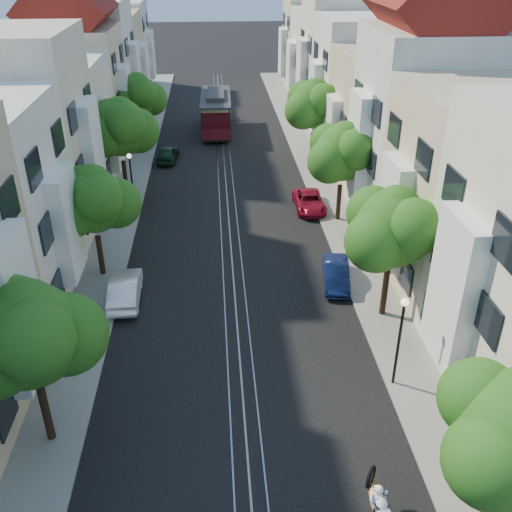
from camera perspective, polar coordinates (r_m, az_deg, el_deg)
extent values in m
plane|color=black|center=(44.85, -3.06, 7.66)|extent=(200.00, 200.00, 0.00)
cube|color=gray|center=(45.53, 6.19, 7.95)|extent=(2.50, 80.00, 0.12)
cube|color=gray|center=(45.28, -12.34, 7.32)|extent=(2.50, 80.00, 0.12)
cube|color=gray|center=(44.84, -3.77, 7.65)|extent=(0.06, 80.00, 0.02)
cube|color=gray|center=(44.84, -3.06, 7.67)|extent=(0.06, 80.00, 0.02)
cube|color=gray|center=(44.86, -2.35, 7.70)|extent=(0.06, 80.00, 0.02)
cube|color=tan|center=(44.85, -3.06, 7.66)|extent=(0.08, 80.00, 0.01)
cube|color=white|center=(23.08, 19.30, -3.15)|extent=(0.90, 3.04, 6.05)
cube|color=beige|center=(30.91, 20.56, 5.69)|extent=(7.00, 8.00, 10.00)
cube|color=white|center=(29.85, 13.62, 4.28)|extent=(0.90, 3.04, 5.50)
cube|color=silver|center=(37.56, 16.12, 11.99)|extent=(7.00, 8.00, 12.00)
cube|color=white|center=(36.72, 10.23, 10.71)|extent=(0.90, 3.04, 6.60)
cube|color=#C6B28C|center=(45.26, 12.58, 13.23)|extent=(7.00, 8.00, 9.00)
cube|color=white|center=(44.53, 7.67, 12.43)|extent=(0.90, 3.04, 4.95)
cube|color=white|center=(52.57, 10.27, 16.44)|extent=(7.00, 8.00, 10.50)
cube|color=white|center=(51.96, 5.97, 15.63)|extent=(0.90, 3.04, 5.78)
cube|color=beige|center=(60.11, 8.47, 18.60)|extent=(7.00, 8.00, 11.50)
cube|color=white|center=(59.59, 4.65, 17.81)|extent=(0.90, 3.04, 6.32)
cube|color=silver|center=(68.00, 6.96, 19.02)|extent=(7.00, 8.00, 9.50)
cube|color=white|center=(67.52, 3.58, 18.44)|extent=(0.90, 3.04, 5.23)
cube|color=beige|center=(75.73, 5.80, 20.28)|extent=(7.00, 8.00, 10.00)
cube|color=white|center=(75.31, 2.74, 19.72)|extent=(0.90, 3.04, 5.50)
cube|color=white|center=(22.56, -22.87, -4.95)|extent=(0.90, 3.04, 5.93)
cube|color=white|center=(29.46, -18.52, 3.03)|extent=(0.90, 3.04, 5.39)
cube|color=beige|center=(37.09, -22.13, 10.60)|extent=(7.00, 8.00, 11.76)
cube|color=white|center=(36.40, -16.09, 9.71)|extent=(0.90, 3.04, 6.47)
cube|color=silver|center=(44.86, -19.08, 12.09)|extent=(7.00, 8.00, 8.82)
cube|color=white|center=(44.26, -14.08, 11.63)|extent=(0.90, 3.04, 4.85)
cube|color=beige|center=(52.23, -17.26, 15.44)|extent=(7.00, 8.00, 10.29)
cube|color=white|center=(51.74, -12.89, 14.92)|extent=(0.90, 3.04, 5.66)
cube|color=silver|center=(59.82, -15.83, 17.71)|extent=(7.00, 8.00, 11.27)
cube|color=white|center=(59.39, -11.95, 17.18)|extent=(0.90, 3.04, 6.20)
cube|color=#C6B28C|center=(67.74, -14.53, 18.24)|extent=(7.00, 8.00, 9.31)
cube|color=white|center=(67.35, -11.12, 17.89)|extent=(0.90, 3.04, 5.12)
cube|color=white|center=(75.50, -13.62, 19.56)|extent=(7.00, 8.00, 9.80)
cube|color=white|center=(75.15, -10.52, 19.22)|extent=(0.90, 3.04, 5.39)
cylinder|color=black|center=(20.13, 22.56, -22.26)|extent=(0.30, 0.30, 2.27)
sphere|color=#1A5014|center=(17.24, 22.47, -18.41)|extent=(2.64, 2.64, 2.64)
cylinder|color=black|center=(28.38, 12.73, -3.55)|extent=(0.30, 0.30, 2.45)
sphere|color=#1A5014|center=(26.72, 13.52, 2.74)|extent=(3.64, 3.64, 3.64)
sphere|color=#1A5014|center=(27.66, 15.32, 2.50)|extent=(2.91, 2.91, 2.91)
sphere|color=#1A5014|center=(25.99, 11.88, 1.41)|extent=(2.84, 2.84, 2.84)
sphere|color=#1A5014|center=(26.47, 13.89, 4.58)|extent=(2.18, 2.18, 2.18)
cylinder|color=black|center=(37.80, 8.27, 5.35)|extent=(0.30, 0.30, 2.38)
sphere|color=#1A5014|center=(36.60, 8.64, 10.18)|extent=(3.54, 3.54, 3.54)
sphere|color=#1A5014|center=(37.44, 10.10, 9.85)|extent=(2.83, 2.83, 2.83)
sphere|color=#1A5014|center=(35.86, 7.34, 9.37)|extent=(2.76, 2.76, 2.76)
sphere|color=#1A5014|center=(36.44, 8.87, 11.57)|extent=(2.12, 2.12, 2.12)
cylinder|color=black|center=(47.87, 5.59, 10.71)|extent=(0.30, 0.30, 2.52)
sphere|color=#1A5014|center=(46.88, 5.80, 14.85)|extent=(3.74, 3.74, 3.74)
sphere|color=#1A5014|center=(47.65, 7.02, 14.52)|extent=(3.00, 3.00, 3.00)
sphere|color=#1A5014|center=(46.13, 4.73, 14.28)|extent=(2.92, 2.92, 2.92)
sphere|color=#1A5014|center=(46.79, 5.97, 15.95)|extent=(2.25, 2.25, 2.25)
cylinder|color=black|center=(22.65, -20.25, -14.47)|extent=(0.30, 0.30, 2.45)
sphere|color=#1A5014|center=(20.53, -21.88, -7.36)|extent=(3.64, 3.64, 3.64)
sphere|color=#1A5014|center=(20.83, -18.43, -7.44)|extent=(2.91, 2.91, 2.91)
sphere|color=#1A5014|center=(20.09, -22.00, -5.11)|extent=(2.18, 2.18, 2.18)
cylinder|color=black|center=(32.23, -15.28, 0.10)|extent=(0.30, 0.30, 2.27)
sphere|color=#1A5014|center=(30.86, -16.05, 5.34)|extent=(3.38, 3.38, 3.38)
sphere|color=#1A5014|center=(31.26, -13.82, 5.15)|extent=(2.70, 2.70, 2.70)
sphere|color=#1A5014|center=(30.56, -17.94, 4.20)|extent=(2.64, 2.64, 2.64)
sphere|color=#1A5014|center=(30.60, -16.06, 6.97)|extent=(2.03, 2.03, 2.03)
cylinder|color=black|center=(42.02, -12.93, 7.55)|extent=(0.30, 0.30, 2.62)
sphere|color=#1A5014|center=(40.86, -13.51, 12.39)|extent=(3.90, 3.90, 3.90)
sphere|color=#1A5014|center=(41.29, -11.82, 12.17)|extent=(3.12, 3.12, 3.12)
sphere|color=#1A5014|center=(40.44, -14.95, 11.60)|extent=(3.04, 3.04, 3.04)
sphere|color=#1A5014|center=(40.70, -13.50, 13.66)|extent=(2.34, 2.34, 2.34)
cylinder|color=black|center=(52.38, -11.42, 11.82)|extent=(0.30, 0.30, 2.38)
sphere|color=#1A5014|center=(51.52, -11.79, 15.39)|extent=(3.54, 3.54, 3.54)
sphere|color=#1A5014|center=(51.97, -10.45, 15.17)|extent=(2.83, 2.83, 2.83)
sphere|color=#1A5014|center=(51.04, -12.94, 14.80)|extent=(2.76, 2.76, 2.76)
sphere|color=#1A5014|center=(51.41, -11.77, 16.39)|extent=(2.12, 2.12, 2.12)
cylinder|color=black|center=(23.80, 14.07, -8.51)|extent=(0.12, 0.12, 4.00)
sphere|color=#FFF2CC|center=(22.67, 14.66, -4.49)|extent=(0.32, 0.32, 0.32)
cylinder|color=black|center=(38.88, -12.27, 6.95)|extent=(0.12, 0.12, 4.00)
sphere|color=#FFF2CC|center=(38.19, -12.58, 9.73)|extent=(0.32, 0.32, 0.32)
torus|color=black|center=(19.89, 11.41, -20.84)|extent=(0.53, 0.72, 0.77)
ellipsoid|color=white|center=(19.75, 12.06, -22.76)|extent=(0.59, 1.11, 1.01)
ellipsoid|color=white|center=(19.47, 12.46, -23.13)|extent=(0.46, 0.63, 0.57)
cube|color=silver|center=(19.53, 12.46, -23.35)|extent=(0.42, 0.62, 0.25)
sphere|color=black|center=(19.67, 12.07, -22.49)|extent=(0.28, 0.28, 0.28)
cube|color=black|center=(56.98, -3.97, 12.84)|extent=(2.77, 9.03, 0.34)
cube|color=#4F0D18|center=(56.62, -4.02, 14.15)|extent=(2.81, 5.67, 2.69)
cube|color=beige|center=(56.38, -4.05, 15.15)|extent=(2.87, 5.72, 0.67)
cube|color=#2D2D30|center=(56.27, -4.07, 15.59)|extent=(2.99, 9.04, 0.20)
cube|color=#2D2D30|center=(56.21, -4.08, 15.87)|extent=(1.67, 5.08, 0.39)
imported|color=#0D1843|center=(30.90, 8.01, -1.76)|extent=(1.81, 3.91, 1.24)
imported|color=maroon|center=(39.50, 5.36, 5.44)|extent=(1.95, 4.17, 1.16)
imported|color=white|center=(29.93, -12.95, -3.24)|extent=(1.56, 4.18, 1.36)
imported|color=black|center=(49.12, -8.81, 10.10)|extent=(1.93, 3.97, 1.31)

